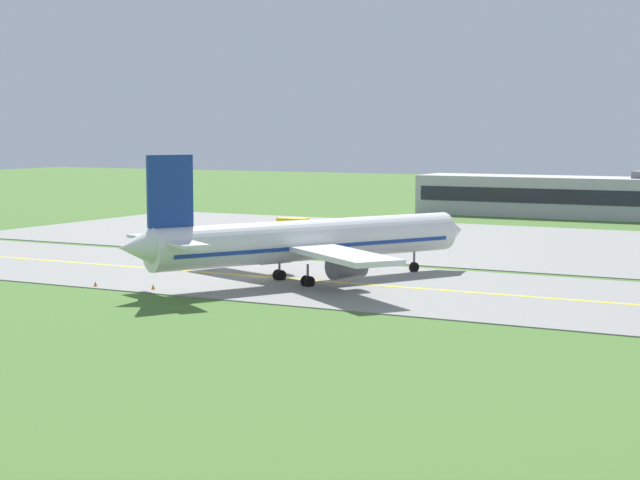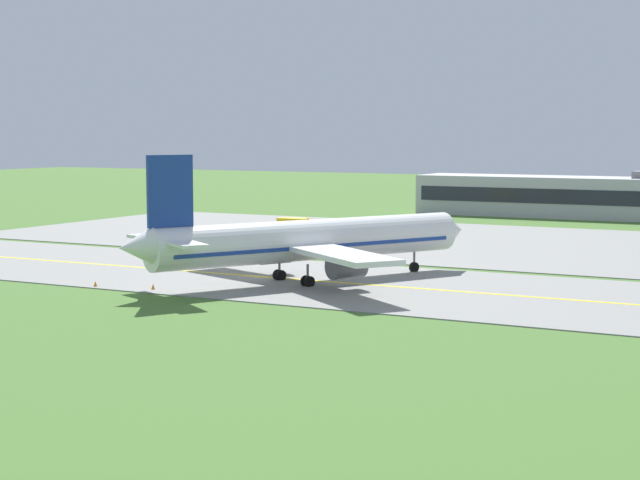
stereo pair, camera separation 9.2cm
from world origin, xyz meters
name	(u,v)px [view 2 (the right image)]	position (x,y,z in m)	size (l,w,h in m)	color
ground_plane	(260,277)	(0.00, 0.00, 0.00)	(500.00, 500.00, 0.00)	#47702D
taxiway_strip	(260,277)	(0.00, 0.00, 0.05)	(240.00, 28.00, 0.10)	gray
apron_pad	(489,243)	(10.00, 42.00, 0.05)	(140.00, 52.00, 0.10)	gray
taxiway_centreline	(260,276)	(0.00, 0.00, 0.11)	(220.00, 0.60, 0.01)	yellow
airplane_lead	(306,241)	(5.92, -1.00, 4.13)	(30.22, 36.38, 12.70)	white
service_truck_baggage	(298,226)	(-16.87, 38.32, 1.53)	(6.09, 2.58, 2.60)	yellow
service_truck_fuel	(317,236)	(-7.45, 26.35, 1.53)	(5.01, 6.14, 2.60)	yellow
terminal_building	(579,197)	(9.87, 90.31, 3.51)	(56.21, 11.50, 8.19)	#B2B2B7
traffic_cone_near_edge	(153,287)	(-4.35, -12.09, 0.30)	(0.44, 0.44, 0.60)	orange
traffic_cone_mid_edge	(95,284)	(-10.36, -13.13, 0.30)	(0.44, 0.44, 0.60)	orange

